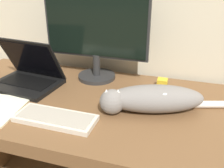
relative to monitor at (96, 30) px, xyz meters
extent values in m
cube|color=brown|center=(0.08, -0.26, -0.30)|extent=(1.60, 0.75, 0.06)
cylinder|color=#282828|center=(0.00, 0.00, -0.26)|extent=(0.21, 0.21, 0.02)
cylinder|color=#282828|center=(0.00, 0.00, -0.19)|extent=(0.04, 0.04, 0.12)
cube|color=#282828|center=(0.00, 0.00, 0.04)|extent=(0.57, 0.02, 0.38)
cube|color=black|center=(0.00, -0.01, 0.04)|extent=(0.54, 0.01, 0.36)
cube|color=black|center=(-0.32, -0.22, -0.26)|extent=(0.36, 0.28, 0.02)
cube|color=black|center=(-0.31, -0.20, -0.25)|extent=(0.29, 0.17, 0.00)
cube|color=black|center=(-0.31, -0.15, -0.14)|extent=(0.34, 0.16, 0.23)
cube|color=black|center=(-0.31, -0.15, -0.14)|extent=(0.31, 0.13, 0.20)
cube|color=beige|center=(-0.01, -0.46, -0.26)|extent=(0.34, 0.14, 0.02)
cube|color=#ABA393|center=(-0.01, -0.46, -0.25)|extent=(0.31, 0.11, 0.00)
ellipsoid|color=gray|center=(0.36, -0.26, -0.21)|extent=(0.44, 0.26, 0.12)
ellipsoid|color=white|center=(0.38, -0.26, -0.18)|extent=(0.21, 0.16, 0.05)
sphere|color=gray|center=(0.19, -0.33, -0.22)|extent=(0.11, 0.11, 0.11)
cone|color=white|center=(0.17, -0.34, -0.17)|extent=(0.04, 0.04, 0.03)
cone|color=white|center=(0.22, -0.33, -0.17)|extent=(0.04, 0.04, 0.03)
cylinder|color=white|center=(0.63, -0.15, -0.26)|extent=(0.21, 0.09, 0.03)
cube|color=gold|center=(0.37, -0.02, -0.25)|extent=(0.05, 0.05, 0.05)
camera|label=1|loc=(0.48, -1.26, 0.32)|focal=42.00mm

